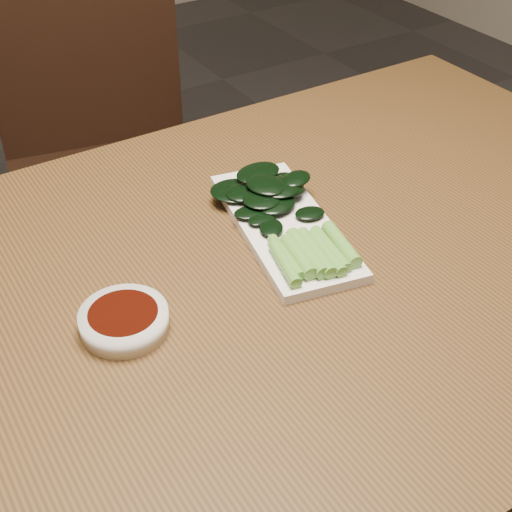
{
  "coord_description": "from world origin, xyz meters",
  "views": [
    {
      "loc": [
        -0.34,
        -0.58,
        1.31
      ],
      "look_at": [
        0.04,
        0.02,
        0.76
      ],
      "focal_mm": 50.0,
      "sensor_mm": 36.0,
      "label": 1
    }
  ],
  "objects_px": {
    "serving_plate": "(284,225)",
    "gai_lan": "(282,212)",
    "sauce_bowl": "(124,320)",
    "chair_far": "(105,152)",
    "table": "(237,322)"
  },
  "relations": [
    {
      "from": "serving_plate",
      "to": "gai_lan",
      "type": "relative_size",
      "value": 1.11
    },
    {
      "from": "sauce_bowl",
      "to": "serving_plate",
      "type": "distance_m",
      "value": 0.27
    },
    {
      "from": "chair_far",
      "to": "gai_lan",
      "type": "xyz_separation_m",
      "value": [
        -0.03,
        -0.77,
        0.29
      ]
    },
    {
      "from": "table",
      "to": "serving_plate",
      "type": "bearing_deg",
      "value": 27.0
    },
    {
      "from": "gai_lan",
      "to": "table",
      "type": "bearing_deg",
      "value": -150.87
    },
    {
      "from": "gai_lan",
      "to": "serving_plate",
      "type": "bearing_deg",
      "value": -91.32
    },
    {
      "from": "chair_far",
      "to": "serving_plate",
      "type": "bearing_deg",
      "value": -80.35
    },
    {
      "from": "table",
      "to": "chair_far",
      "type": "bearing_deg",
      "value": 80.69
    },
    {
      "from": "table",
      "to": "serving_plate",
      "type": "distance_m",
      "value": 0.15
    },
    {
      "from": "table",
      "to": "chair_far",
      "type": "height_order",
      "value": "chair_far"
    },
    {
      "from": "sauce_bowl",
      "to": "gai_lan",
      "type": "xyz_separation_m",
      "value": [
        0.26,
        0.07,
        0.01
      ]
    },
    {
      "from": "table",
      "to": "gai_lan",
      "type": "bearing_deg",
      "value": 29.13
    },
    {
      "from": "sauce_bowl",
      "to": "serving_plate",
      "type": "bearing_deg",
      "value": 13.89
    },
    {
      "from": "chair_far",
      "to": "gai_lan",
      "type": "bearing_deg",
      "value": -80.35
    },
    {
      "from": "table",
      "to": "gai_lan",
      "type": "xyz_separation_m",
      "value": [
        0.11,
        0.06,
        0.1
      ]
    }
  ]
}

